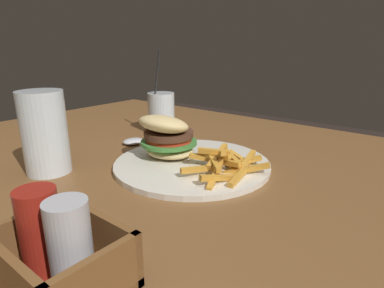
% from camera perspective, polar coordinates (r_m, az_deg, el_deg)
% --- Properties ---
extents(dining_table, '(1.27, 1.19, 0.78)m').
position_cam_1_polar(dining_table, '(0.64, -12.06, -15.32)').
color(dining_table, brown).
rests_on(dining_table, ground_plane).
extents(meal_plate_near, '(0.30, 0.30, 0.10)m').
position_cam_1_polar(meal_plate_near, '(0.63, -1.77, -1.27)').
color(meal_plate_near, silver).
rests_on(meal_plate_near, dining_table).
extents(beer_glass, '(0.08, 0.08, 0.15)m').
position_cam_1_polar(beer_glass, '(0.64, -24.68, 1.52)').
color(beer_glass, silver).
rests_on(beer_glass, dining_table).
extents(juice_glass, '(0.07, 0.07, 0.22)m').
position_cam_1_polar(juice_glass, '(0.86, -5.47, 5.23)').
color(juice_glass, silver).
rests_on(juice_glass, dining_table).
extents(spoon, '(0.08, 0.16, 0.01)m').
position_cam_1_polar(spoon, '(0.78, -9.81, 0.54)').
color(spoon, silver).
rests_on(spoon, dining_table).
extents(condiment_caddy, '(0.12, 0.10, 0.10)m').
position_cam_1_polar(condiment_caddy, '(0.35, -22.55, -17.69)').
color(condiment_caddy, brown).
rests_on(condiment_caddy, dining_table).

